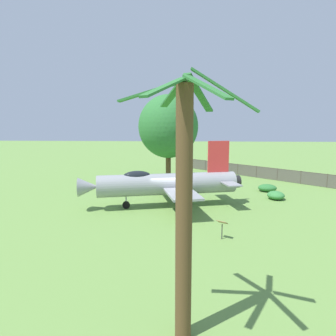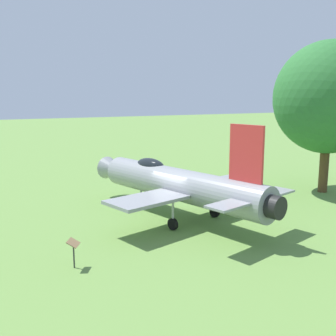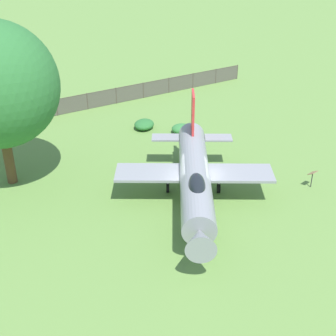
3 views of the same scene
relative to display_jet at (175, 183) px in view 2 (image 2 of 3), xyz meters
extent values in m
plane|color=#668E42|center=(-0.35, -0.09, -1.91)|extent=(200.00, 200.00, 0.00)
cylinder|color=gray|center=(-0.35, -0.09, -0.04)|extent=(11.31, 4.53, 1.73)
cone|color=gray|center=(5.66, 1.49, -0.04)|extent=(1.92, 1.83, 1.47)
cylinder|color=black|center=(-6.03, -1.59, -0.04)|extent=(0.84, 1.16, 1.04)
ellipsoid|color=black|center=(2.04, 0.54, 0.70)|extent=(2.36, 1.43, 0.84)
cube|color=red|center=(-4.48, -1.18, 2.12)|extent=(1.78, 0.59, 2.58)
cube|color=gray|center=(-1.60, 2.44, -0.26)|extent=(3.04, 4.22, 0.16)
cube|color=gray|center=(-0.19, -2.91, -0.26)|extent=(3.04, 4.22, 0.16)
cube|color=gray|center=(-5.37, 0.42, 0.13)|extent=(1.52, 2.02, 0.10)
cube|color=gray|center=(-4.47, -3.00, 0.13)|extent=(1.52, 2.02, 0.10)
cylinder|color=#A5A8AD|center=(2.91, 0.76, -0.91)|extent=(0.12, 0.12, 1.40)
cylinder|color=black|center=(2.91, 0.76, -1.61)|extent=(0.63, 0.33, 0.60)
cylinder|color=#A5A8AD|center=(-1.84, 1.14, -0.91)|extent=(0.12, 0.12, 1.40)
cylinder|color=black|center=(-1.84, 1.14, -1.61)|extent=(0.63, 0.33, 0.60)
cylinder|color=#A5A8AD|center=(-1.04, -1.89, -0.91)|extent=(0.12, 0.12, 1.40)
cylinder|color=black|center=(-1.04, -1.89, -1.61)|extent=(0.63, 0.33, 0.60)
cylinder|color=brown|center=(0.39, -11.84, 0.35)|extent=(0.62, 0.62, 4.51)
ellipsoid|color=#2D7033|center=(0.39, -11.84, 4.55)|extent=(7.07, 7.46, 7.48)
cylinder|color=#333333|center=(-3.99, 6.64, -1.46)|extent=(0.06, 0.06, 0.90)
cube|color=olive|center=(-3.99, 6.64, -0.89)|extent=(0.72, 0.65, 0.25)
camera|label=1|loc=(-1.96, 23.14, 4.66)|focal=31.33mm
camera|label=2|loc=(-18.61, 10.15, 4.70)|focal=42.77mm
camera|label=3|loc=(22.93, 4.66, 13.17)|focal=50.16mm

